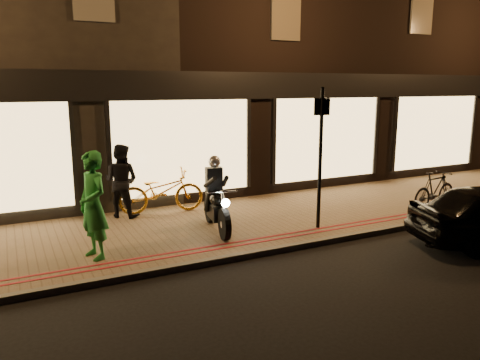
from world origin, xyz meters
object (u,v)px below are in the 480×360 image
object	(u,v)px
motorcycle	(216,202)
person_green	(93,205)
bicycle_gold	(161,191)
sign_post	(320,151)

from	to	relation	value
motorcycle	person_green	size ratio (longest dim) A/B	1.00
bicycle_gold	person_green	distance (m)	3.14
motorcycle	bicycle_gold	world-z (taller)	motorcycle
sign_post	bicycle_gold	bearing A→B (deg)	134.68
motorcycle	bicycle_gold	bearing A→B (deg)	118.39
motorcycle	bicycle_gold	distance (m)	1.98
motorcycle	sign_post	bearing A→B (deg)	-11.84
motorcycle	person_green	xyz separation A→B (m)	(-2.59, -0.53, 0.35)
motorcycle	person_green	world-z (taller)	person_green
motorcycle	sign_post	world-z (taller)	sign_post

